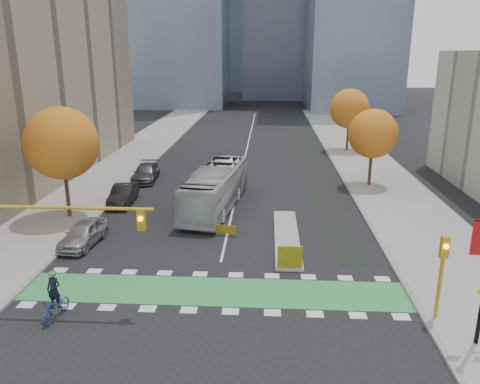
# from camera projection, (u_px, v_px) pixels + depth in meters

# --- Properties ---
(ground) EXTENTS (300.00, 300.00, 0.00)m
(ground) POSITION_uv_depth(u_px,v_px,m) (211.00, 306.00, 22.69)
(ground) COLOR black
(ground) RESTS_ON ground
(sidewalk_west) EXTENTS (7.00, 120.00, 0.15)m
(sidewalk_west) POSITION_uv_depth(u_px,v_px,m) (90.00, 187.00, 42.57)
(sidewalk_west) COLOR gray
(sidewalk_west) RESTS_ON ground
(sidewalk_east) EXTENTS (7.00, 120.00, 0.15)m
(sidewalk_east) POSITION_uv_depth(u_px,v_px,m) (391.00, 192.00, 41.02)
(sidewalk_east) COLOR gray
(sidewalk_east) RESTS_ON ground
(curb_west) EXTENTS (0.30, 120.00, 0.16)m
(curb_west) POSITION_uv_depth(u_px,v_px,m) (127.00, 187.00, 42.37)
(curb_west) COLOR gray
(curb_west) RESTS_ON ground
(curb_east) EXTENTS (0.30, 120.00, 0.16)m
(curb_east) POSITION_uv_depth(u_px,v_px,m) (350.00, 191.00, 41.22)
(curb_east) COLOR gray
(curb_east) RESTS_ON ground
(bike_crossing) EXTENTS (20.00, 3.00, 0.01)m
(bike_crossing) POSITION_uv_depth(u_px,v_px,m) (214.00, 291.00, 24.13)
(bike_crossing) COLOR green
(bike_crossing) RESTS_ON ground
(centre_line) EXTENTS (0.15, 70.00, 0.01)m
(centre_line) POSITION_uv_depth(u_px,v_px,m) (247.00, 147.00, 60.94)
(centre_line) COLOR silver
(centre_line) RESTS_ON ground
(bike_lane_paint) EXTENTS (2.50, 50.00, 0.01)m
(bike_lane_paint) POSITION_uv_depth(u_px,v_px,m) (312.00, 165.00, 50.95)
(bike_lane_paint) COLOR black
(bike_lane_paint) RESTS_ON ground
(median_island) EXTENTS (1.60, 10.00, 0.16)m
(median_island) POSITION_uv_depth(u_px,v_px,m) (287.00, 237.00, 31.05)
(median_island) COLOR gray
(median_island) RESTS_ON ground
(hazard_board) EXTENTS (1.40, 0.12, 1.30)m
(hazard_board) POSITION_uv_depth(u_px,v_px,m) (290.00, 257.00, 26.25)
(hazard_board) COLOR yellow
(hazard_board) RESTS_ON median_island
(tree_west) EXTENTS (5.20, 5.20, 8.22)m
(tree_west) POSITION_uv_depth(u_px,v_px,m) (62.00, 143.00, 33.24)
(tree_west) COLOR #332114
(tree_west) RESTS_ON ground
(tree_east_near) EXTENTS (4.40, 4.40, 7.08)m
(tree_east_near) POSITION_uv_depth(u_px,v_px,m) (373.00, 134.00, 41.65)
(tree_east_near) COLOR #332114
(tree_east_near) RESTS_ON ground
(tree_east_far) EXTENTS (4.80, 4.80, 7.65)m
(tree_east_far) POSITION_uv_depth(u_px,v_px,m) (349.00, 109.00, 56.81)
(tree_east_far) COLOR #332114
(tree_east_far) RESTS_ON ground
(traffic_signal_west) EXTENTS (8.53, 0.56, 5.20)m
(traffic_signal_west) POSITION_uv_depth(u_px,v_px,m) (36.00, 229.00, 21.50)
(traffic_signal_west) COLOR #BF9914
(traffic_signal_west) RESTS_ON ground
(traffic_signal_east) EXTENTS (0.35, 0.43, 4.10)m
(traffic_signal_east) POSITION_uv_depth(u_px,v_px,m) (442.00, 265.00, 20.82)
(traffic_signal_east) COLOR #BF9914
(traffic_signal_east) RESTS_ON ground
(cyclist) EXTENTS (1.03, 2.14, 2.38)m
(cyclist) POSITION_uv_depth(u_px,v_px,m) (56.00, 302.00, 21.51)
(cyclist) COLOR navy
(cyclist) RESTS_ON ground
(bus) EXTENTS (4.44, 12.30, 3.35)m
(bus) POSITION_uv_depth(u_px,v_px,m) (216.00, 188.00, 36.57)
(bus) COLOR #AFB4B7
(bus) RESTS_ON ground
(parked_car_a) EXTENTS (2.22, 4.65, 1.53)m
(parked_car_a) POSITION_uv_depth(u_px,v_px,m) (83.00, 234.00, 29.75)
(parked_car_a) COLOR #AAA9AF
(parked_car_a) RESTS_ON ground
(parked_car_b) EXTENTS (1.89, 4.76, 1.54)m
(parked_car_b) POSITION_uv_depth(u_px,v_px,m) (123.00, 195.00, 37.87)
(parked_car_b) COLOR black
(parked_car_b) RESTS_ON ground
(parked_car_c) EXTENTS (2.53, 5.43, 1.54)m
(parked_car_c) POSITION_uv_depth(u_px,v_px,m) (146.00, 173.00, 44.79)
(parked_car_c) COLOR #46464B
(parked_car_c) RESTS_ON ground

